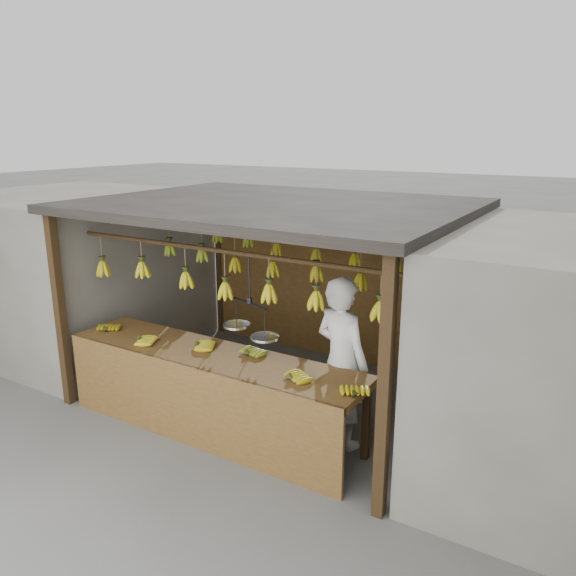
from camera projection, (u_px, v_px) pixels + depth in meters
The scene contains 8 objects.
ground at pixel (276, 393), 7.04m from camera, with size 80.00×80.00×0.00m, color #5B5B57.
stall at pixel (289, 234), 6.78m from camera, with size 4.30×3.30×2.40m.
neighbor_left at pixel (76, 269), 8.53m from camera, with size 3.00×3.00×2.30m, color slate.
counter at pixel (205, 375), 5.88m from camera, with size 3.60×0.79×0.96m.
hanging_bananas at pixel (275, 268), 6.60m from camera, with size 3.61×2.24×0.39m.
balance_scale at pixel (250, 327), 5.71m from camera, with size 0.74×0.43×0.81m.
vendor at pixel (342, 362), 5.71m from camera, with size 0.66×0.43×1.81m, color white.
bag_bundles at pixel (466, 314), 6.91m from camera, with size 0.08×0.26×1.23m.
Camera 1 is at (3.47, -5.41, 3.16)m, focal length 35.00 mm.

